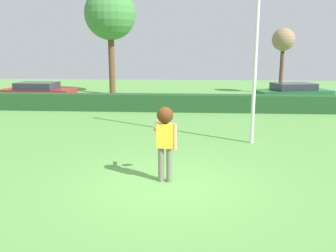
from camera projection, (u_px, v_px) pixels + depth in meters
The scene contains 9 objects.
ground_plane at pixel (166, 184), 8.49m from camera, with size 60.00×60.00×0.00m, color #5F9E49.
person at pixel (165, 133), 8.45m from camera, with size 0.56×0.80×1.81m.
frisbee at pixel (160, 133), 9.03m from camera, with size 0.27×0.26×0.11m.
lamppost at pixel (257, 23), 11.47m from camera, with size 0.24×0.24×7.20m.
hedge_row at pixel (181, 103), 18.50m from camera, with size 24.93×0.90×0.86m, color #214A25.
parked_car_red at pixel (38, 92), 21.08m from camera, with size 4.27×1.96×1.25m.
parked_car_green at pixel (293, 93), 20.62m from camera, with size 4.48×2.61×1.25m.
willow_tree at pixel (283, 41), 25.15m from camera, with size 1.57×1.57×4.59m.
birch_tree at pixel (110, 15), 24.59m from camera, with size 3.50×3.50×7.25m.
Camera 1 is at (0.61, -7.99, 3.11)m, focal length 38.56 mm.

